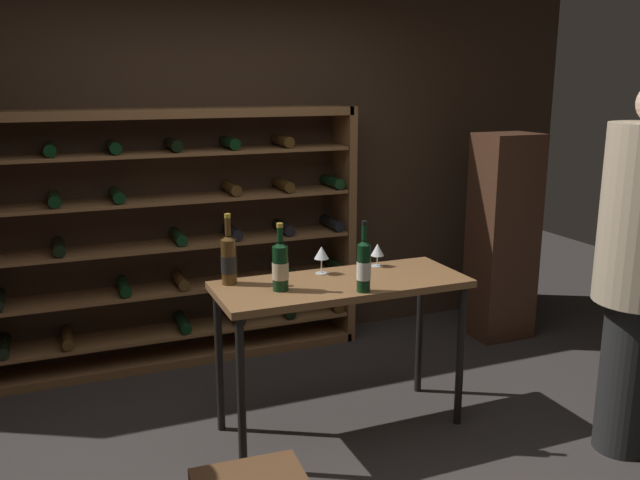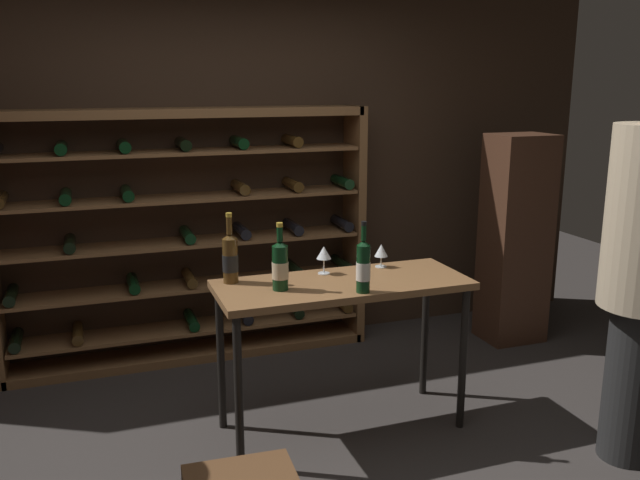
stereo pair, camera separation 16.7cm
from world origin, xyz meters
name	(u,v)px [view 2 (the right image)]	position (x,y,z in m)	size (l,w,h in m)	color
ground_plane	(312,473)	(0.00, 0.00, 0.00)	(9.81, 9.81, 0.00)	#383330
back_wall	(227,171)	(0.00, 1.90, 1.30)	(5.89, 0.10, 2.61)	#3D2B1E
wine_rack	(188,238)	(-0.33, 1.69, 0.88)	(2.56, 0.32, 1.77)	brown
tasting_table	(343,298)	(0.32, 0.39, 0.78)	(1.39, 0.55, 0.88)	brown
display_cabinet	(515,239)	(2.04, 1.24, 0.78)	(0.44, 0.36, 1.57)	#4C2D1E
wine_bottle_red_label	(280,265)	(-0.05, 0.36, 1.01)	(0.09, 0.09, 0.36)	black
wine_bottle_gold_foil	(230,258)	(-0.27, 0.57, 1.01)	(0.09, 0.09, 0.39)	#4C3314
wine_bottle_black_capsule	(363,266)	(0.35, 0.18, 1.02)	(0.07, 0.07, 0.38)	black
wine_glass_stemmed_left	(324,254)	(0.27, 0.56, 0.99)	(0.08, 0.08, 0.16)	silver
wine_glass_stemmed_center	(381,251)	(0.63, 0.58, 0.97)	(0.08, 0.08, 0.14)	silver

